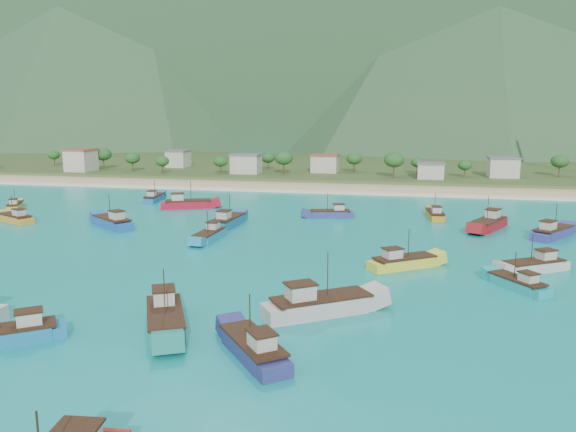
% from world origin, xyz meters
% --- Properties ---
extents(ground, '(600.00, 600.00, 0.00)m').
position_xyz_m(ground, '(0.00, 0.00, 0.00)').
color(ground, '#0C7C86').
rests_on(ground, ground).
extents(beach, '(400.00, 18.00, 1.20)m').
position_xyz_m(beach, '(0.00, 79.00, 0.00)').
color(beach, beige).
rests_on(beach, ground).
extents(land, '(400.00, 110.00, 2.40)m').
position_xyz_m(land, '(0.00, 140.00, 0.00)').
color(land, '#385123').
rests_on(land, ground).
extents(surf_line, '(400.00, 2.50, 0.08)m').
position_xyz_m(surf_line, '(0.00, 69.50, 0.00)').
color(surf_line, white).
rests_on(surf_line, ground).
extents(mountains, '(1520.00, 440.00, 260.00)m').
position_xyz_m(mountains, '(-18.31, 403.81, 106.83)').
color(mountains, slate).
rests_on(mountains, ground).
extents(village, '(217.33, 29.73, 7.17)m').
position_xyz_m(village, '(2.20, 102.81, 4.54)').
color(village, beige).
rests_on(village, ground).
extents(vegetation, '(271.71, 25.32, 8.23)m').
position_xyz_m(vegetation, '(-10.31, 102.21, 5.07)').
color(vegetation, '#235623').
rests_on(vegetation, ground).
extents(boat_2, '(9.72, 4.87, 5.52)m').
position_xyz_m(boat_2, '(2.62, 34.55, 0.61)').
color(boat_2, navy).
rests_on(boat_2, ground).
extents(boat_3, '(12.30, 10.01, 7.32)m').
position_xyz_m(boat_3, '(9.05, -23.40, 0.94)').
color(boat_3, '#B6ADA4').
rests_on(boat_3, ground).
extents(boat_4, '(9.07, 10.65, 6.43)m').
position_xyz_m(boat_4, '(43.63, 23.03, 0.78)').
color(boat_4, navy).
rests_on(boat_4, ground).
extents(boat_7, '(6.99, 8.43, 5.05)m').
position_xyz_m(boat_7, '(32.09, -9.27, 0.52)').
color(boat_7, teal).
rests_on(boat_7, ground).
extents(boat_8, '(10.02, 6.76, 5.75)m').
position_xyz_m(boat_8, '(-58.96, 15.88, 0.65)').
color(boat_8, gold).
rests_on(boat_8, ground).
extents(boat_9, '(8.76, 10.02, 6.10)m').
position_xyz_m(boat_9, '(4.88, -35.44, 0.72)').
color(boat_9, navy).
rests_on(boat_9, ground).
extents(boat_11, '(10.10, 8.36, 6.04)m').
position_xyz_m(boat_11, '(17.91, -2.49, 0.71)').
color(boat_11, yellow).
rests_on(boat_11, ground).
extents(boat_12, '(11.26, 9.49, 6.78)m').
position_xyz_m(boat_12, '(-37.25, 15.42, 0.84)').
color(boat_12, '#1B55A7').
rests_on(boat_12, ground).
extents(boat_14, '(8.27, 12.01, 6.91)m').
position_xyz_m(boat_14, '(-5.89, -30.47, 0.86)').
color(boat_14, '#1C7C70').
rests_on(boat_14, ground).
extents(boat_17, '(4.16, 11.46, 6.64)m').
position_xyz_m(boat_17, '(-15.71, 21.09, 0.82)').
color(boat_17, '#17618E').
rests_on(boat_17, ground).
extents(boat_18, '(12.00, 7.66, 6.84)m').
position_xyz_m(boat_18, '(-31.32, 38.81, 0.85)').
color(boat_18, '#AA1327').
rests_on(boat_18, ground).
extents(boat_19, '(9.70, 8.28, 5.86)m').
position_xyz_m(boat_19, '(-18.92, -37.16, 0.67)').
color(boat_19, '#1571AA').
rests_on(boat_19, ground).
extents(boat_20, '(3.73, 9.69, 5.59)m').
position_xyz_m(boat_20, '(24.15, 37.60, 0.62)').
color(boat_20, '#BA811E').
rests_on(boat_20, ground).
extents(boat_22, '(8.42, 12.06, 6.95)m').
position_xyz_m(boat_22, '(33.53, 28.26, 0.87)').
color(boat_22, maroon).
rests_on(boat_22, ground).
extents(boat_23, '(3.36, 9.76, 5.69)m').
position_xyz_m(boat_23, '(-15.20, 8.91, 0.64)').
color(boat_23, teal).
rests_on(boat_23, ground).
extents(boat_26, '(4.04, 9.94, 5.71)m').
position_xyz_m(boat_26, '(-43.33, 46.96, 0.64)').
color(boat_26, '#1961AB').
rests_on(boat_26, ground).
extents(boat_27, '(9.86, 7.70, 5.81)m').
position_xyz_m(boat_27, '(35.90, -0.45, 0.66)').
color(boat_27, beige).
rests_on(boat_27, ground).
extents(boat_29, '(6.18, 8.54, 4.95)m').
position_xyz_m(boat_29, '(-69.92, 30.19, 0.51)').
color(boat_29, gold).
rests_on(boat_29, ground).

